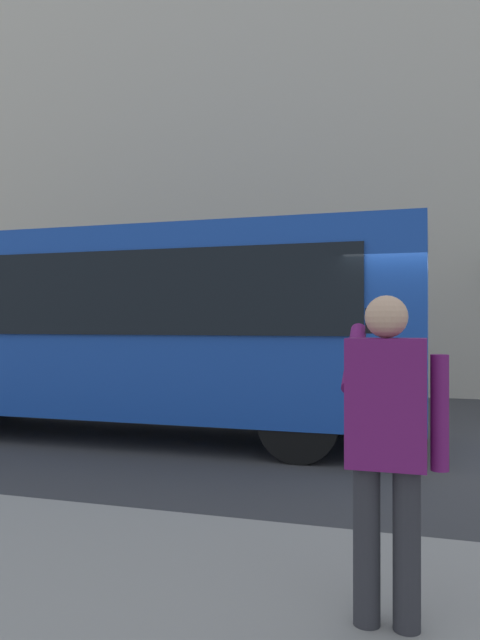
{
  "coord_description": "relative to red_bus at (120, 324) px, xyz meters",
  "views": [
    {
      "loc": [
        0.28,
        8.15,
        1.71
      ],
      "look_at": [
        2.85,
        -0.11,
        1.74
      ],
      "focal_mm": 34.37,
      "sensor_mm": 36.0,
      "label": 1
    }
  ],
  "objects": [
    {
      "name": "ground_plane",
      "position": [
        -4.83,
        0.27,
        -1.68
      ],
      "size": [
        60.0,
        60.0,
        0.0
      ],
      "primitive_type": "plane",
      "color": "#38383A"
    },
    {
      "name": "building_facade_far",
      "position": [
        -4.84,
        -6.53,
        4.3
      ],
      "size": [
        28.0,
        1.55,
        12.0
      ],
      "color": "beige",
      "rests_on": "ground_plane"
    },
    {
      "name": "red_bus",
      "position": [
        0.0,
        0.0,
        0.0
      ],
      "size": [
        9.05,
        2.54,
        3.08
      ],
      "color": "#1947AD",
      "rests_on": "ground_plane"
    },
    {
      "name": "pedestrian_photographer",
      "position": [
        -4.34,
        5.19,
        -0.54
      ],
      "size": [
        0.53,
        0.52,
        1.7
      ],
      "color": "#2D2D33",
      "rests_on": "sidewalk_curb"
    }
  ]
}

